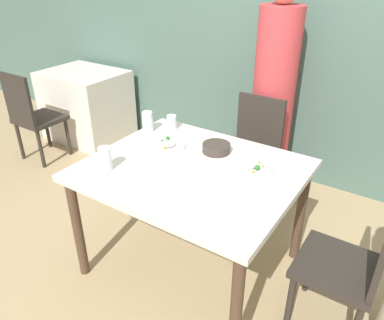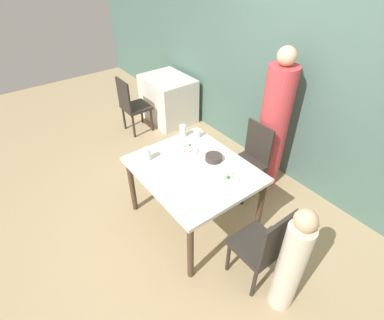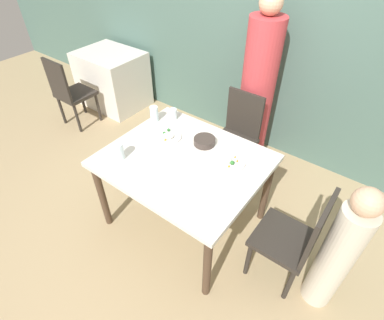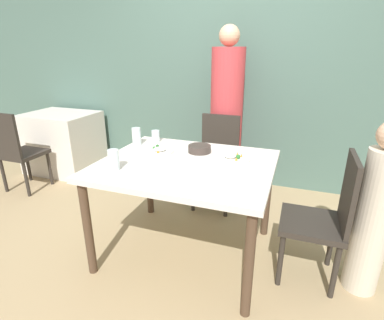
% 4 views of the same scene
% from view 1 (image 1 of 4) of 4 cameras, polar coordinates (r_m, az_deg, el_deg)
% --- Properties ---
extents(ground_plane, '(10.00, 10.00, 0.00)m').
position_cam_1_polar(ground_plane, '(2.63, 0.01, -15.45)').
color(ground_plane, tan).
extents(wall_back, '(10.00, 0.06, 2.70)m').
position_cam_1_polar(wall_back, '(3.31, 15.56, 19.26)').
color(wall_back, '#4C6B60').
rests_on(wall_back, ground_plane).
extents(dining_table, '(1.21, 1.02, 0.75)m').
position_cam_1_polar(dining_table, '(2.22, 0.01, -3.00)').
color(dining_table, silver).
rests_on(dining_table, ground_plane).
extents(chair_adult_spot, '(0.40, 0.40, 0.90)m').
position_cam_1_polar(chair_adult_spot, '(2.97, 9.08, 1.20)').
color(chair_adult_spot, '#2D2823').
rests_on(chair_adult_spot, ground_plane).
extents(chair_child_spot, '(0.40, 0.40, 0.90)m').
position_cam_1_polar(chair_child_spot, '(2.10, 23.45, -14.10)').
color(chair_child_spot, '#2D2823').
rests_on(chair_child_spot, ground_plane).
extents(person_adult, '(0.34, 0.34, 1.73)m').
position_cam_1_polar(person_adult, '(3.13, 12.19, 8.81)').
color(person_adult, '#C63D42').
rests_on(person_adult, ground_plane).
extents(bowl_curry, '(0.18, 0.18, 0.05)m').
position_cam_1_polar(bowl_curry, '(2.35, 3.73, 1.90)').
color(bowl_curry, '#3D332D').
rests_on(bowl_curry, dining_table).
extents(plate_rice_adult, '(0.24, 0.24, 0.05)m').
position_cam_1_polar(plate_rice_adult, '(2.18, 9.18, -1.17)').
color(plate_rice_adult, white).
rests_on(plate_rice_adult, dining_table).
extents(plate_rice_child, '(0.24, 0.24, 0.05)m').
position_cam_1_polar(plate_rice_child, '(2.41, -3.86, 2.24)').
color(plate_rice_child, white).
rests_on(plate_rice_child, dining_table).
extents(glass_water_tall, '(0.07, 0.07, 0.10)m').
position_cam_1_polar(glass_water_tall, '(2.66, -3.12, 5.76)').
color(glass_water_tall, silver).
rests_on(glass_water_tall, dining_table).
extents(glass_water_short, '(0.07, 0.07, 0.14)m').
position_cam_1_polar(glass_water_short, '(2.63, -6.79, 5.80)').
color(glass_water_short, silver).
rests_on(glass_water_short, dining_table).
extents(glass_water_center, '(0.07, 0.07, 0.14)m').
position_cam_1_polar(glass_water_center, '(2.18, -13.07, 0.19)').
color(glass_water_center, silver).
rests_on(glass_water_center, dining_table).
extents(napkin_folded, '(0.14, 0.14, 0.01)m').
position_cam_1_polar(napkin_folded, '(1.91, 8.10, -5.97)').
color(napkin_folded, white).
rests_on(napkin_folded, dining_table).
extents(fork_steel, '(0.18, 0.06, 0.01)m').
position_cam_1_polar(fork_steel, '(1.79, 2.01, -8.42)').
color(fork_steel, silver).
rests_on(fork_steel, dining_table).
extents(background_table, '(0.85, 0.67, 0.75)m').
position_cam_1_polar(background_table, '(4.37, -15.73, 8.05)').
color(background_table, silver).
rests_on(background_table, ground_plane).
extents(chair_background, '(0.40, 0.40, 0.90)m').
position_cam_1_polar(chair_background, '(3.96, -23.14, 6.31)').
color(chair_background, '#2D2823').
rests_on(chair_background, ground_plane).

